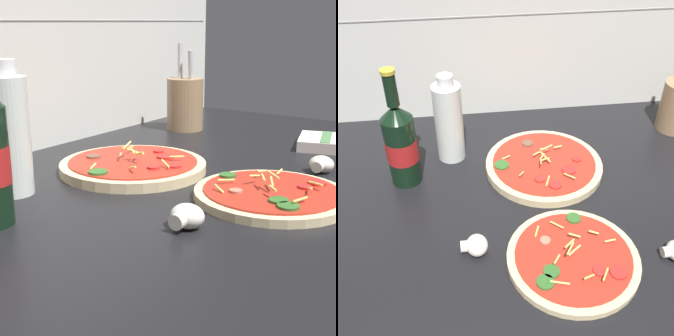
% 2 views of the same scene
% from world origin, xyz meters
% --- Properties ---
extents(counter_slab, '(1.60, 0.90, 0.03)m').
position_xyz_m(counter_slab, '(0.00, 0.00, 0.01)').
color(counter_slab, black).
rests_on(counter_slab, ground).
extents(pizza_near, '(0.25, 0.25, 0.05)m').
position_xyz_m(pizza_near, '(0.07, -0.11, 0.03)').
color(pizza_near, beige).
rests_on(pizza_near, counter_slab).
extents(pizza_far, '(0.28, 0.28, 0.05)m').
position_xyz_m(pizza_far, '(0.07, 0.17, 0.04)').
color(pizza_far, beige).
rests_on(pizza_far, counter_slab).
extents(oil_bottle, '(0.07, 0.07, 0.22)m').
position_xyz_m(oil_bottle, '(-0.14, 0.25, 0.13)').
color(oil_bottle, silver).
rests_on(oil_bottle, counter_slab).
extents(mushroom_left, '(0.05, 0.05, 0.03)m').
position_xyz_m(mushroom_left, '(0.27, -0.12, 0.04)').
color(mushroom_left, white).
rests_on(mushroom_left, counter_slab).
extents(mushroom_right, '(0.05, 0.05, 0.03)m').
position_xyz_m(mushroom_right, '(-0.11, -0.06, 0.04)').
color(mushroom_right, white).
rests_on(mushroom_right, counter_slab).
extents(utensil_crock, '(0.09, 0.09, 0.22)m').
position_xyz_m(utensil_crock, '(0.46, 0.31, 0.09)').
color(utensil_crock, '#9E7A56').
rests_on(utensil_crock, counter_slab).
extents(dish_towel, '(0.16, 0.15, 0.03)m').
position_xyz_m(dish_towel, '(0.47, -0.07, 0.04)').
color(dish_towel, beige).
rests_on(dish_towel, counter_slab).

